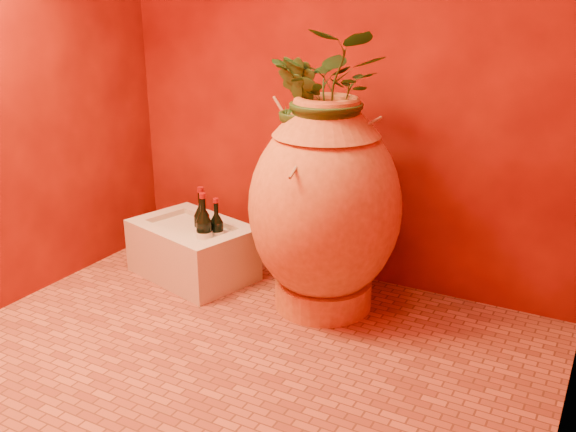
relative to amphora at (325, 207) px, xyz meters
The scene contains 10 objects.
floor 0.80m from the amphora, 100.17° to the right, with size 2.50×2.50×0.00m, color #9C4F33.
wall_back 0.85m from the amphora, 105.48° to the left, with size 2.50×0.02×2.50m, color #590C05.
amphora is the anchor object (origin of this frame).
stone_basin 0.85m from the amphora, behind, with size 0.72×0.59×0.29m.
wine_bottle_a 0.72m from the amphora, behind, with size 0.09×0.09×0.35m.
wine_bottle_b 0.66m from the amphora, behind, with size 0.07×0.07×0.30m.
wine_bottle_c 0.68m from the amphora, behind, with size 0.08×0.08×0.34m.
wall_tap 0.55m from the amphora, 140.23° to the left, with size 0.07×0.15×0.16m.
plant_main 0.53m from the amphora, 15.51° to the left, with size 0.50×0.43×0.56m, color #234819.
plant_side 0.48m from the amphora, 152.96° to the right, with size 0.25×0.20×0.45m, color #234819.
Camera 1 is at (1.31, -1.96, 1.47)m, focal length 40.00 mm.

